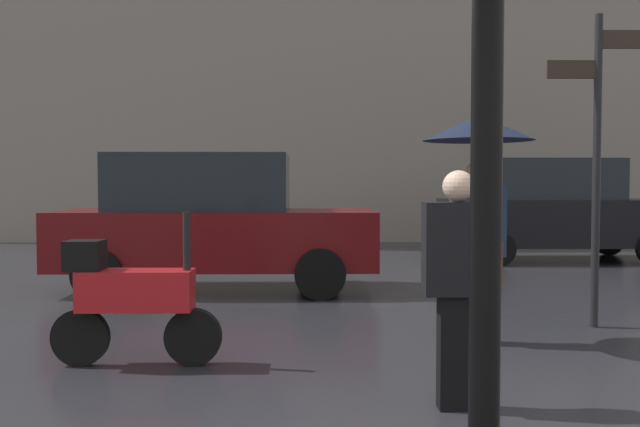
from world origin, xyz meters
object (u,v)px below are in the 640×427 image
at_px(parked_car_right, 554,210).
at_px(street_signpost, 598,139).
at_px(pedestrian_with_umbrella, 478,166).
at_px(parked_car_left, 212,221).
at_px(pedestrian_with_bag, 460,274).
at_px(parked_scooter, 131,297).

height_order(parked_car_right, street_signpost, street_signpost).
bearing_deg(pedestrian_with_umbrella, parked_car_left, 164.69).
bearing_deg(parked_car_right, pedestrian_with_umbrella, -130.19).
distance_m(pedestrian_with_bag, parked_scooter, 2.66).
xyz_separation_m(pedestrian_with_bag, parked_car_left, (-2.30, 5.08, 0.07)).
bearing_deg(pedestrian_with_umbrella, parked_scooter, -132.75).
xyz_separation_m(pedestrian_with_umbrella, street_signpost, (1.38, 0.69, 0.28)).
bearing_deg(parked_scooter, parked_car_right, 65.57).
distance_m(pedestrian_with_bag, parked_car_left, 5.58).
distance_m(pedestrian_with_umbrella, parked_scooter, 3.24).
height_order(pedestrian_with_umbrella, pedestrian_with_bag, pedestrian_with_umbrella).
relative_size(pedestrian_with_umbrella, pedestrian_with_bag, 1.34).
height_order(parked_car_left, street_signpost, street_signpost).
xyz_separation_m(parked_scooter, street_signpost, (4.34, 1.43, 1.35)).
relative_size(parked_scooter, parked_car_left, 0.32).
distance_m(parked_scooter, street_signpost, 4.76).
height_order(parked_scooter, parked_car_left, parked_car_left).
bearing_deg(parked_scooter, pedestrian_with_umbrella, 28.46).
relative_size(pedestrian_with_umbrella, street_signpost, 0.66).
relative_size(parked_car_left, street_signpost, 1.36).
relative_size(parked_car_right, street_signpost, 1.36).
xyz_separation_m(pedestrian_with_umbrella, parked_car_right, (3.14, 6.84, -0.66)).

